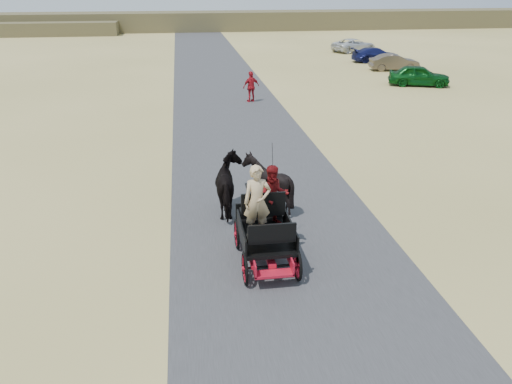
{
  "coord_description": "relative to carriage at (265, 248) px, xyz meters",
  "views": [
    {
      "loc": [
        -2.44,
        -9.51,
        6.5
      ],
      "look_at": [
        -0.64,
        2.72,
        1.2
      ],
      "focal_mm": 35.0,
      "sensor_mm": 36.0,
      "label": 1
    }
  ],
  "objects": [
    {
      "name": "driver_man",
      "position": [
        -0.2,
        0.05,
        1.26
      ],
      "size": [
        0.66,
        0.43,
        1.8
      ],
      "primitive_type": "imported",
      "color": "tan",
      "rests_on": "carriage"
    },
    {
      "name": "car_c",
      "position": [
        14.51,
        30.59,
        0.23
      ],
      "size": [
        4.08,
        1.67,
        1.18
      ],
      "primitive_type": "imported",
      "rotation": [
        0.0,
        0.0,
        1.57
      ],
      "color": "navy",
      "rests_on": "ground"
    },
    {
      "name": "car_b",
      "position": [
        14.36,
        26.35,
        0.25
      ],
      "size": [
        3.81,
        1.65,
        1.22
      ],
      "primitive_type": "imported",
      "rotation": [
        0.0,
        0.0,
        1.47
      ],
      "color": "brown",
      "rests_on": "ground"
    },
    {
      "name": "road",
      "position": [
        0.64,
        -1.12,
        -0.35
      ],
      "size": [
        6.0,
        140.0,
        0.01
      ],
      "primitive_type": "cube",
      "color": "#38383A",
      "rests_on": "ground"
    },
    {
      "name": "horse_left",
      "position": [
        -0.55,
        3.0,
        0.49
      ],
      "size": [
        0.91,
        2.01,
        1.7
      ],
      "primitive_type": "imported",
      "rotation": [
        0.0,
        0.0,
        3.14
      ],
      "color": "black",
      "rests_on": "ground"
    },
    {
      "name": "carriage",
      "position": [
        0.0,
        0.0,
        0.0
      ],
      "size": [
        1.3,
        2.4,
        0.72
      ],
      "primitive_type": null,
      "color": "black",
      "rests_on": "ground"
    },
    {
      "name": "ridge_far",
      "position": [
        0.64,
        60.88,
        0.84
      ],
      "size": [
        140.0,
        6.0,
        2.4
      ],
      "primitive_type": "cube",
      "color": "brown",
      "rests_on": "ground"
    },
    {
      "name": "passenger_woman",
      "position": [
        0.3,
        0.6,
        1.15
      ],
      "size": [
        0.77,
        0.6,
        1.58
      ],
      "primitive_type": "imported",
      "color": "#660C0F",
      "rests_on": "carriage"
    },
    {
      "name": "car_a",
      "position": [
        13.59,
        20.47,
        0.3
      ],
      "size": [
        4.18,
        2.73,
        1.32
      ],
      "primitive_type": "imported",
      "rotation": [
        0.0,
        0.0,
        1.24
      ],
      "color": "#0C4C19",
      "rests_on": "ground"
    },
    {
      "name": "car_d",
      "position": [
        14.74,
        37.04,
        0.26
      ],
      "size": [
        4.89,
        3.66,
        1.23
      ],
      "primitive_type": "imported",
      "rotation": [
        0.0,
        0.0,
        1.99
      ],
      "color": "silver",
      "rests_on": "ground"
    },
    {
      "name": "ground",
      "position": [
        0.64,
        -1.12,
        -0.36
      ],
      "size": [
        140.0,
        140.0,
        0.0
      ],
      "primitive_type": "plane",
      "color": "tan"
    },
    {
      "name": "pedestrian",
      "position": [
        2.06,
        17.43,
        0.5
      ],
      "size": [
        1.09,
        0.74,
        1.73
      ],
      "primitive_type": "imported",
      "rotation": [
        0.0,
        0.0,
        3.49
      ],
      "color": "#A4121D",
      "rests_on": "ground"
    },
    {
      "name": "horse_right",
      "position": [
        0.55,
        3.0,
        0.49
      ],
      "size": [
        1.37,
        1.54,
        1.7
      ],
      "primitive_type": "imported",
      "rotation": [
        0.0,
        0.0,
        3.14
      ],
      "color": "black",
      "rests_on": "ground"
    }
  ]
}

